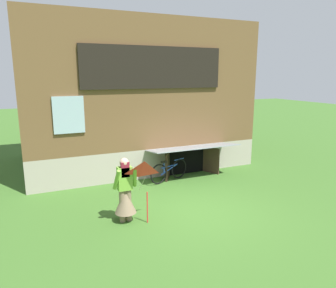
# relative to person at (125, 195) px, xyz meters

# --- Properties ---
(ground_plane) EXTENTS (60.00, 60.00, 0.00)m
(ground_plane) POSITION_rel_person_xyz_m (1.89, -0.18, -0.66)
(ground_plane) COLOR #386023
(log_house) EXTENTS (8.19, 6.48, 5.35)m
(log_house) POSITION_rel_person_xyz_m (1.89, 5.51, 2.01)
(log_house) COLOR #ADA393
(log_house) RESTS_ON ground_plane
(person) EXTENTS (0.61, 0.52, 1.58)m
(person) POSITION_rel_person_xyz_m (0.00, 0.00, 0.00)
(person) COLOR #7F6B51
(person) RESTS_ON ground_plane
(kite) EXTENTS (0.74, 0.70, 1.52)m
(kite) POSITION_rel_person_xyz_m (0.34, -0.46, 0.58)
(kite) COLOR red
(kite) RESTS_ON ground_plane
(bicycle_blue) EXTENTS (1.52, 0.53, 0.72)m
(bicycle_blue) POSITION_rel_person_xyz_m (2.18, 2.28, -0.31)
(bicycle_blue) COLOR black
(bicycle_blue) RESTS_ON ground_plane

